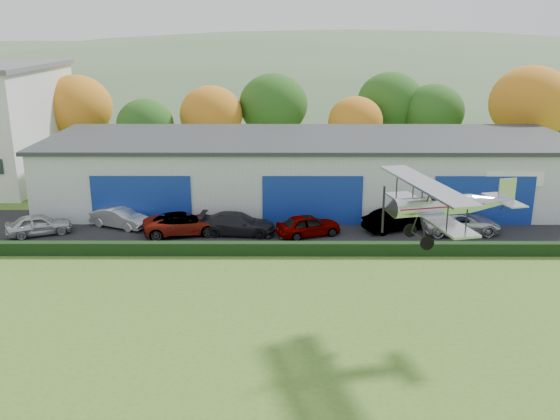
{
  "coord_description": "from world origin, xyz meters",
  "views": [
    {
      "loc": [
        2.86,
        -19.05,
        13.61
      ],
      "look_at": [
        2.77,
        10.3,
        4.68
      ],
      "focal_mm": 39.1,
      "sensor_mm": 36.0,
      "label": 1
    }
  ],
  "objects_px": {
    "hangar": "(309,170)",
    "car_6": "(461,223)",
    "car_4": "(308,225)",
    "car_5": "(395,220)",
    "biplane": "(444,203)",
    "car_1": "(119,217)",
    "car_3": "(238,224)",
    "car_0": "(39,224)",
    "car_2": "(183,224)"
  },
  "relations": [
    {
      "from": "hangar",
      "to": "car_6",
      "type": "relative_size",
      "value": 7.65
    },
    {
      "from": "car_4",
      "to": "car_5",
      "type": "relative_size",
      "value": 0.97
    },
    {
      "from": "car_4",
      "to": "biplane",
      "type": "xyz_separation_m",
      "value": [
        5.4,
        -12.82,
        5.28
      ]
    },
    {
      "from": "car_5",
      "to": "car_6",
      "type": "distance_m",
      "value": 4.39
    },
    {
      "from": "hangar",
      "to": "car_1",
      "type": "xyz_separation_m",
      "value": [
        -13.49,
        -6.55,
        -1.9
      ]
    },
    {
      "from": "hangar",
      "to": "car_5",
      "type": "height_order",
      "value": "hangar"
    },
    {
      "from": "car_3",
      "to": "car_6",
      "type": "distance_m",
      "value": 15.1
    },
    {
      "from": "hangar",
      "to": "car_5",
      "type": "xyz_separation_m",
      "value": [
        5.63,
        -7.2,
        -1.87
      ]
    },
    {
      "from": "car_3",
      "to": "car_6",
      "type": "bearing_deg",
      "value": -83.96
    },
    {
      "from": "car_1",
      "to": "car_5",
      "type": "distance_m",
      "value": 19.13
    },
    {
      "from": "car_4",
      "to": "car_0",
      "type": "bearing_deg",
      "value": 68.62
    },
    {
      "from": "car_0",
      "to": "car_2",
      "type": "bearing_deg",
      "value": -112.71
    },
    {
      "from": "car_3",
      "to": "car_5",
      "type": "relative_size",
      "value": 1.14
    },
    {
      "from": "car_0",
      "to": "biplane",
      "type": "relative_size",
      "value": 0.57
    },
    {
      "from": "car_3",
      "to": "car_4",
      "type": "xyz_separation_m",
      "value": [
        4.75,
        -0.31,
        -0.0
      ]
    },
    {
      "from": "hangar",
      "to": "car_3",
      "type": "bearing_deg",
      "value": -122.41
    },
    {
      "from": "car_0",
      "to": "car_5",
      "type": "bearing_deg",
      "value": -111.22
    },
    {
      "from": "car_1",
      "to": "car_5",
      "type": "relative_size",
      "value": 0.96
    },
    {
      "from": "hangar",
      "to": "car_0",
      "type": "bearing_deg",
      "value": -156.11
    },
    {
      "from": "car_1",
      "to": "biplane",
      "type": "xyz_separation_m",
      "value": [
        18.53,
        -14.63,
        5.31
      ]
    },
    {
      "from": "car_0",
      "to": "car_4",
      "type": "relative_size",
      "value": 0.97
    },
    {
      "from": "car_0",
      "to": "car_4",
      "type": "bearing_deg",
      "value": -114.1
    },
    {
      "from": "car_1",
      "to": "car_6",
      "type": "xyz_separation_m",
      "value": [
        23.47,
        -1.22,
        0.04
      ]
    },
    {
      "from": "car_2",
      "to": "car_1",
      "type": "bearing_deg",
      "value": 59.21
    },
    {
      "from": "car_5",
      "to": "biplane",
      "type": "height_order",
      "value": "biplane"
    },
    {
      "from": "hangar",
      "to": "car_3",
      "type": "height_order",
      "value": "hangar"
    },
    {
      "from": "car_2",
      "to": "car_5",
      "type": "xyz_separation_m",
      "value": [
        14.43,
        0.85,
        -0.0
      ]
    },
    {
      "from": "car_2",
      "to": "car_4",
      "type": "xyz_separation_m",
      "value": [
        8.43,
        -0.31,
        -0.0
      ]
    },
    {
      "from": "hangar",
      "to": "biplane",
      "type": "xyz_separation_m",
      "value": [
        5.04,
        -21.17,
        3.41
      ]
    },
    {
      "from": "biplane",
      "to": "car_0",
      "type": "bearing_deg",
      "value": 137.73
    },
    {
      "from": "car_4",
      "to": "biplane",
      "type": "bearing_deg",
      "value": -178.0
    },
    {
      "from": "car_1",
      "to": "car_5",
      "type": "xyz_separation_m",
      "value": [
        19.12,
        -0.65,
        0.03
      ]
    },
    {
      "from": "car_1",
      "to": "car_6",
      "type": "distance_m",
      "value": 23.5
    },
    {
      "from": "car_0",
      "to": "car_2",
      "type": "height_order",
      "value": "car_2"
    },
    {
      "from": "car_1",
      "to": "car_4",
      "type": "xyz_separation_m",
      "value": [
        13.13,
        -1.81,
        0.03
      ]
    },
    {
      "from": "car_5",
      "to": "biplane",
      "type": "bearing_deg",
      "value": 153.25
    },
    {
      "from": "car_4",
      "to": "car_6",
      "type": "height_order",
      "value": "car_6"
    },
    {
      "from": "car_1",
      "to": "car_5",
      "type": "bearing_deg",
      "value": -67.55
    },
    {
      "from": "car_3",
      "to": "biplane",
      "type": "relative_size",
      "value": 0.69
    },
    {
      "from": "car_3",
      "to": "car_4",
      "type": "distance_m",
      "value": 4.76
    },
    {
      "from": "car_0",
      "to": "car_6",
      "type": "height_order",
      "value": "car_6"
    },
    {
      "from": "car_0",
      "to": "car_4",
      "type": "height_order",
      "value": "car_4"
    },
    {
      "from": "car_4",
      "to": "car_6",
      "type": "xyz_separation_m",
      "value": [
        10.35,
        0.59,
        0.0
      ]
    },
    {
      "from": "car_2",
      "to": "car_5",
      "type": "relative_size",
      "value": 1.19
    },
    {
      "from": "car_1",
      "to": "car_6",
      "type": "height_order",
      "value": "car_6"
    },
    {
      "from": "car_0",
      "to": "car_3",
      "type": "relative_size",
      "value": 0.82
    },
    {
      "from": "car_4",
      "to": "car_2",
      "type": "bearing_deg",
      "value": 67.02
    },
    {
      "from": "car_3",
      "to": "car_1",
      "type": "bearing_deg",
      "value": 84.79
    },
    {
      "from": "car_6",
      "to": "biplane",
      "type": "xyz_separation_m",
      "value": [
        -4.94,
        -13.4,
        5.28
      ]
    },
    {
      "from": "car_5",
      "to": "biplane",
      "type": "relative_size",
      "value": 0.61
    }
  ]
}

